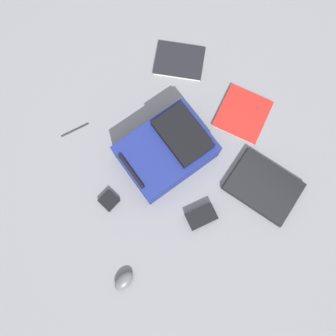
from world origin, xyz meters
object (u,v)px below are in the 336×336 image
Objects in this scene: backpack at (167,150)px; computer_mouse at (124,281)px; laptop at (264,186)px; book_red at (179,61)px; pen_black at (75,130)px; power_brick at (201,217)px; earbud_pouch at (109,201)px; book_comic at (243,114)px.

backpack reaches higher than computer_mouse.
laptop is 3.70× the size of computer_mouse.
pen_black is (0.09, 0.60, -0.00)m from book_red.
pen_black is at bearing 28.15° from laptop.
power_brick reaches higher than laptop.
backpack is at bearing -150.04° from pen_black.
earbud_pouch reaches higher than pen_black.
earbud_pouch reaches higher than book_red.
power_brick is 0.91× the size of pen_black.
laptop is at bearing -103.17° from computer_mouse.
pen_black is at bearing 29.96° from backpack.
book_red is at bearing -37.60° from power_brick.
pen_black is (0.50, 0.61, -0.00)m from book_comic.
book_red is at bearing -98.80° from pen_black.
pen_black is at bearing 10.75° from power_brick.
book_comic is at bearing -105.44° from backpack.
book_red is 3.19× the size of computer_mouse.
computer_mouse reaches higher than laptop.
computer_mouse is 0.67× the size of pen_black.
computer_mouse is at bearing 156.12° from pen_black.
power_brick is at bearing 71.02° from laptop.
book_comic is 0.52m from power_brick.
backpack is 1.42× the size of book_red.
power_brick reaches higher than pen_black.
pen_black is at bearing -25.79° from computer_mouse.
book_comic is 0.74m from earbud_pouch.
computer_mouse is 1.31× the size of earbud_pouch.
book_comic is 2.11× the size of pen_black.
book_comic is at bearing -177.38° from book_red.
book_red is at bearing -13.59° from laptop.
book_comic is 3.15× the size of computer_mouse.
book_red is 0.41m from book_comic.
computer_mouse reaches higher than pen_black.
laptop is 0.72m from book_red.
earbud_pouch is at bearing 35.75° from power_brick.
power_brick reaches higher than book_comic.
computer_mouse reaches higher than power_brick.
computer_mouse reaches higher than book_comic.
laptop reaches higher than pen_black.
earbud_pouch is at bearing 163.10° from pen_black.
pen_black is at bearing 81.20° from book_red.
power_brick is at bearing -97.51° from computer_mouse.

